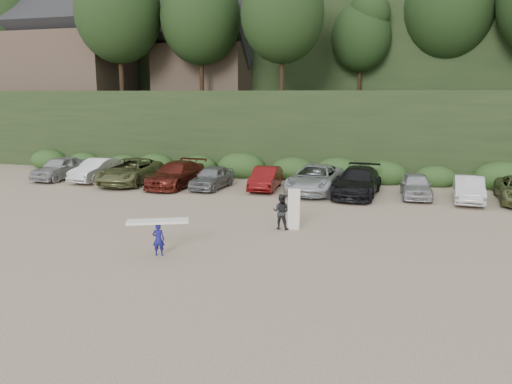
% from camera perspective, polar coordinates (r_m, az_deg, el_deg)
% --- Properties ---
extents(ground, '(120.00, 120.00, 0.00)m').
position_cam_1_polar(ground, '(20.39, 1.17, -5.36)').
color(ground, tan).
rests_on(ground, ground).
extents(hillside_backdrop, '(90.00, 41.50, 28.00)m').
position_cam_1_polar(hillside_backdrop, '(55.34, 10.94, 16.63)').
color(hillside_backdrop, black).
rests_on(hillside_backdrop, ground).
extents(parked_cars, '(39.57, 6.43, 1.63)m').
position_cam_1_polar(parked_cars, '(29.68, 6.84, 1.33)').
color(parked_cars, '#A4A5A9').
rests_on(parked_cars, ground).
extents(child_surfer, '(2.27, 1.45, 1.32)m').
position_cam_1_polar(child_surfer, '(18.46, -11.12, -4.45)').
color(child_surfer, navy).
rests_on(child_surfer, ground).
extents(adult_surfer, '(1.24, 0.63, 1.83)m').
position_cam_1_polar(adult_surfer, '(21.65, 3.03, -2.23)').
color(adult_surfer, black).
rests_on(adult_surfer, ground).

